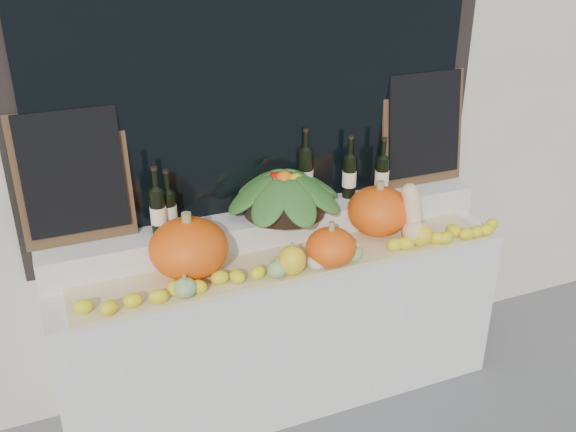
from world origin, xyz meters
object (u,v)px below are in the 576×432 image
at_px(butternut_squash, 414,219).
at_px(wine_bottle_tall, 305,175).
at_px(pumpkin_left, 189,248).
at_px(pumpkin_right, 379,211).
at_px(produce_bowl, 284,192).

bearing_deg(butternut_squash, wine_bottle_tall, 136.96).
bearing_deg(pumpkin_left, wine_bottle_tall, 22.03).
bearing_deg(pumpkin_right, wine_bottle_tall, 140.97).
bearing_deg(produce_bowl, pumpkin_left, -160.37).
relative_size(butternut_squash, wine_bottle_tall, 0.73).
xyz_separation_m(produce_bowl, wine_bottle_tall, (0.16, 0.09, 0.04)).
bearing_deg(wine_bottle_tall, butternut_squash, -43.04).
relative_size(pumpkin_left, butternut_squash, 1.25).
distance_m(pumpkin_right, wine_bottle_tall, 0.42).
relative_size(pumpkin_left, wine_bottle_tall, 0.92).
xyz_separation_m(butternut_squash, produce_bowl, (-0.58, 0.31, 0.12)).
relative_size(pumpkin_right, produce_bowl, 0.51).
bearing_deg(butternut_squash, pumpkin_right, 128.74).
distance_m(pumpkin_left, wine_bottle_tall, 0.78).
height_order(pumpkin_right, wine_bottle_tall, wine_bottle_tall).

